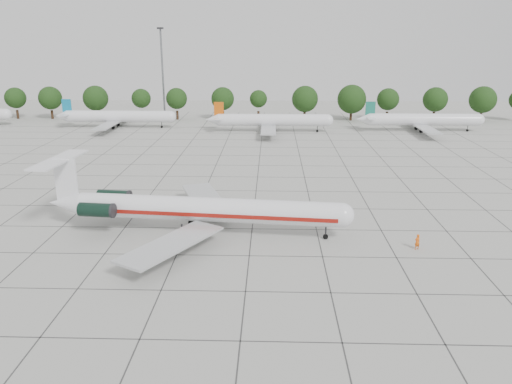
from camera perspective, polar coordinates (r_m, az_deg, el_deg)
ground at (r=62.31m, az=-0.45°, el=-4.24°), size 260.00×260.00×0.00m
apron_joints at (r=76.44m, az=-0.01°, el=-0.09°), size 170.00×170.00×0.02m
main_airliner at (r=60.60m, az=-7.46°, el=-1.88°), size 37.63×29.48×8.83m
ground_crew at (r=59.06m, az=17.95°, el=-5.43°), size 0.77×0.65×1.81m
bg_airliner_b at (r=136.45m, az=-15.50°, el=8.30°), size 28.24×27.20×7.40m
bg_airliner_c at (r=125.76m, az=1.83°, el=8.19°), size 28.24×27.20×7.40m
bg_airliner_d at (r=133.20m, az=18.51°, el=7.83°), size 28.24×27.20×7.40m
tree_line at (r=144.57m, az=-3.83°, el=10.59°), size 249.86×8.44×10.22m
floodlight_mast at (r=153.57m, az=-10.66°, el=13.84°), size 1.60×1.60×25.45m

